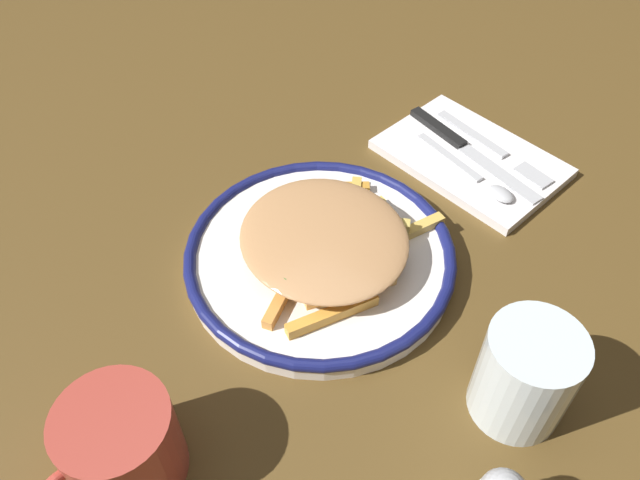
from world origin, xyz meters
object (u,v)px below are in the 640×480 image
(fries_heap, at_px, (324,240))
(knife, at_px, (461,145))
(napkin, at_px, (470,158))
(water_glass, at_px, (528,372))
(coffee_mug, at_px, (121,446))
(fork, at_px, (492,148))
(plate, at_px, (320,256))
(spoon, at_px, (480,179))

(fries_heap, bearing_deg, knife, -179.23)
(napkin, relative_size, water_glass, 2.13)
(knife, xyz_separation_m, water_glass, (0.25, 0.23, 0.03))
(water_glass, bearing_deg, coffee_mug, -35.95)
(fork, height_order, coffee_mug, coffee_mug)
(knife, bearing_deg, napkin, 79.84)
(fork, height_order, water_glass, water_glass)
(knife, bearing_deg, water_glass, 43.42)
(knife, bearing_deg, plate, -0.57)
(plate, distance_m, coffee_mug, 0.27)
(fries_heap, distance_m, knife, 0.25)
(coffee_mug, bearing_deg, fork, -179.36)
(napkin, bearing_deg, coffee_mug, 2.01)
(coffee_mug, bearing_deg, knife, -175.97)
(napkin, xyz_separation_m, coffee_mug, (0.52, 0.02, 0.04))
(plate, relative_size, water_glass, 2.86)
(water_glass, distance_m, coffee_mug, 0.34)
(water_glass, bearing_deg, napkin, -138.55)
(plate, xyz_separation_m, fork, (-0.28, 0.03, 0.00))
(napkin, relative_size, fork, 1.20)
(plate, relative_size, fries_heap, 1.22)
(fries_heap, height_order, knife, fries_heap)
(water_glass, bearing_deg, plate, -88.92)
(fork, xyz_separation_m, knife, (0.02, -0.03, 0.00))
(fries_heap, height_order, water_glass, water_glass)
(fries_heap, distance_m, water_glass, 0.23)
(fork, xyz_separation_m, water_glass, (0.27, 0.20, 0.04))
(plate, distance_m, napkin, 0.25)
(napkin, xyz_separation_m, spoon, (0.03, 0.03, 0.01))
(spoon, bearing_deg, plate, -14.48)
(napkin, distance_m, water_glass, 0.33)
(napkin, xyz_separation_m, knife, (-0.00, -0.02, 0.01))
(fries_heap, relative_size, water_glass, 2.35)
(water_glass, bearing_deg, knife, -136.58)
(fork, distance_m, coffee_mug, 0.54)
(knife, relative_size, water_glass, 2.10)
(spoon, relative_size, coffee_mug, 1.28)
(fries_heap, relative_size, knife, 1.11)
(fries_heap, bearing_deg, coffee_mug, 7.07)
(napkin, relative_size, spoon, 1.39)
(fries_heap, xyz_separation_m, knife, (-0.25, -0.00, -0.03))
(spoon, distance_m, coffee_mug, 0.48)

